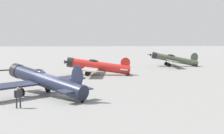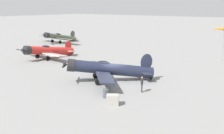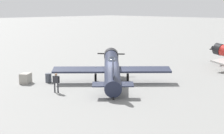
% 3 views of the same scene
% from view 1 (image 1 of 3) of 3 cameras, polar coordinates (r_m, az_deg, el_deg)
% --- Properties ---
extents(ground_plane, '(400.00, 400.00, 0.00)m').
position_cam_1_polar(ground_plane, '(32.38, -11.47, -5.10)').
color(ground_plane, gray).
extents(airplane_foreground, '(10.05, 10.07, 3.42)m').
position_cam_1_polar(airplane_foreground, '(32.54, -12.07, -2.25)').
color(airplane_foreground, '#1E2338').
rests_on(airplane_foreground, ground_plane).
extents(airplane_mid_apron, '(10.50, 10.76, 2.81)m').
position_cam_1_polar(airplane_mid_apron, '(49.91, -2.81, 0.17)').
color(airplane_mid_apron, red).
rests_on(airplane_mid_apron, ground_plane).
extents(airplane_far_line, '(10.66, 13.22, 3.00)m').
position_cam_1_polar(airplane_far_line, '(66.49, 10.76, 1.37)').
color(airplane_far_line, '#4C5442').
rests_on(airplane_far_line, ground_plane).
extents(ground_crew_mechanic, '(0.60, 0.43, 1.72)m').
position_cam_1_polar(ground_crew_mechanic, '(27.35, -16.28, -4.86)').
color(ground_crew_mechanic, '#2D2D33').
rests_on(ground_crew_mechanic, ground_plane).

